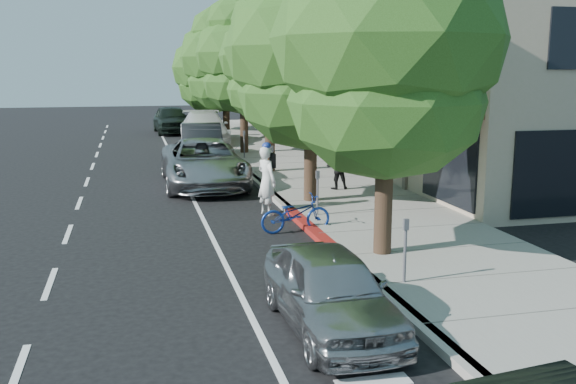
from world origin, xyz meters
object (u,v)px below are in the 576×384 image
object	(u,v)px
street_tree_4	(225,59)
near_car_a	(330,290)
street_tree_2	(269,59)
dark_suv_far	(171,119)
dark_sedan	(202,143)
pedestrian	(337,167)
cyclist	(267,181)
street_tree_3	(243,55)
street_tree_1	(311,51)
bicycle	(296,214)
silver_suv	(204,163)
white_pickup	(204,128)
street_tree_0	(388,44)
street_tree_5	(212,69)

from	to	relation	value
street_tree_4	near_car_a	distance (m)	27.90
street_tree_2	dark_suv_far	world-z (taller)	street_tree_2
dark_sedan	near_car_a	distance (m)	20.00
near_car_a	pedestrian	world-z (taller)	pedestrian
cyclist	pedestrian	bearing A→B (deg)	-72.28
dark_suv_far	street_tree_3	bearing A→B (deg)	-79.42
street_tree_4	cyclist	bearing A→B (deg)	-94.81
street_tree_1	near_car_a	distance (m)	10.59
street_tree_3	bicycle	size ratio (longest dim) A/B	4.14
cyclist	silver_suv	bearing A→B (deg)	-8.93
cyclist	dark_sedan	world-z (taller)	cyclist
street_tree_1	cyclist	xyz separation A→B (m)	(-1.60, -1.00, -3.73)
street_tree_2	bicycle	bearing A→B (deg)	-98.03
street_tree_1	dark_sedan	xyz separation A→B (m)	(-2.26, 10.50, -3.88)
street_tree_3	white_pickup	xyz separation A→B (m)	(-1.40, 4.99, -3.92)
street_tree_2	near_car_a	bearing A→B (deg)	-98.56
street_tree_2	dark_suv_far	distance (m)	18.58
street_tree_0	street_tree_3	bearing A→B (deg)	90.00
street_tree_0	pedestrian	bearing A→B (deg)	79.54
cyclist	near_car_a	world-z (taller)	cyclist
street_tree_3	white_pickup	bearing A→B (deg)	105.68
cyclist	pedestrian	world-z (taller)	cyclist
street_tree_5	dark_suv_far	distance (m)	4.28
street_tree_3	pedestrian	size ratio (longest dim) A/B	5.11
street_tree_1	silver_suv	xyz separation A→B (m)	(-2.88, 4.00, -3.89)
near_car_a	street_tree_1	bearing A→B (deg)	74.74
white_pickup	dark_suv_far	distance (m)	7.14
street_tree_3	white_pickup	distance (m)	6.50
street_tree_1	street_tree_0	bearing A→B (deg)	-90.00
street_tree_4	dark_sedan	bearing A→B (deg)	-106.74
street_tree_3	street_tree_4	world-z (taller)	street_tree_4
silver_suv	dark_suv_far	world-z (taller)	dark_suv_far
white_pickup	cyclist	bearing A→B (deg)	-88.00
street_tree_0	white_pickup	world-z (taller)	street_tree_0
street_tree_0	street_tree_3	size ratio (longest dim) A/B	1.00
street_tree_5	near_car_a	size ratio (longest dim) A/B	1.81
cyclist	pedestrian	distance (m)	3.99
bicycle	near_car_a	xyz separation A→B (m)	(-1.03, -6.29, 0.18)
street_tree_0	bicycle	size ratio (longest dim) A/B	4.15
street_tree_5	dark_suv_far	size ratio (longest dim) A/B	1.34
street_tree_0	dark_suv_far	size ratio (longest dim) A/B	1.46
street_tree_4	street_tree_3	bearing A→B (deg)	-90.00
street_tree_3	cyclist	bearing A→B (deg)	-97.02
street_tree_3	bicycle	world-z (taller)	street_tree_3
street_tree_2	street_tree_4	xyz separation A→B (m)	(0.00, 12.00, 0.15)
street_tree_3	cyclist	distance (m)	13.64
street_tree_1	silver_suv	distance (m)	6.28
street_tree_2	street_tree_5	size ratio (longest dim) A/B	1.02
street_tree_3	near_car_a	size ratio (longest dim) A/B	1.97
pedestrian	dark_sedan	bearing A→B (deg)	-66.45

